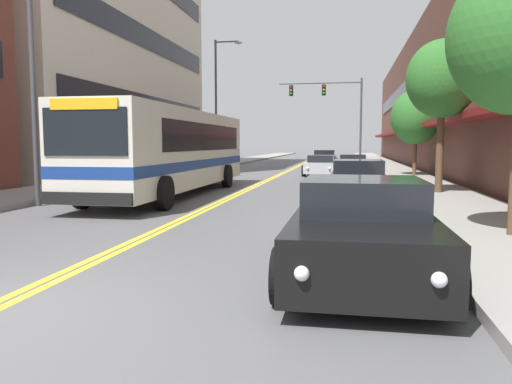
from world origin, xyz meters
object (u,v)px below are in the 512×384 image
object	(u,v)px
street_lamp_left_near	(42,61)
street_tree_right_mid	(442,80)
city_bus	(173,148)
car_charcoal_parked_right_far	(358,183)
car_navy_moving_second	(324,159)
fire_hydrant	(414,191)
car_slate_blue_parked_left_near	(212,164)
street_tree_right_far	(416,117)
street_lamp_left_far	(219,95)
car_champagne_parked_right_mid	(353,164)
car_silver_moving_lead	(321,166)
car_black_parked_right_foreground	(362,233)
traffic_signal_mast	(334,104)

from	to	relation	value
street_lamp_left_near	street_tree_right_mid	size ratio (longest dim) A/B	1.35
city_bus	car_charcoal_parked_right_far	size ratio (longest dim) A/B	2.72
car_navy_moving_second	fire_hydrant	distance (m)	27.83
car_slate_blue_parked_left_near	car_charcoal_parked_right_far	bearing A→B (deg)	-58.71
street_tree_right_far	fire_hydrant	distance (m)	14.86
car_charcoal_parked_right_far	street_lamp_left_far	bearing A→B (deg)	116.62
car_champagne_parked_right_mid	car_silver_moving_lead	xyz separation A→B (m)	(-1.95, -2.58, -0.00)
car_charcoal_parked_right_far	car_champagne_parked_right_mid	bearing A→B (deg)	89.93
car_black_parked_right_foreground	car_silver_moving_lead	xyz separation A→B (m)	(-1.79, 23.56, -0.08)
street_tree_right_far	car_navy_moving_second	bearing A→B (deg)	113.03
car_black_parked_right_foreground	car_charcoal_parked_right_far	bearing A→B (deg)	89.16
traffic_signal_mast	street_lamp_left_near	size ratio (longest dim) A/B	1.03
car_black_parked_right_foreground	fire_hydrant	world-z (taller)	car_black_parked_right_foreground
street_lamp_left_far	street_tree_right_mid	bearing A→B (deg)	-53.01
street_tree_right_far	car_slate_blue_parked_left_near	bearing A→B (deg)	171.23
car_navy_moving_second	city_bus	bearing A→B (deg)	-100.80
street_tree_right_mid	car_silver_moving_lead	bearing A→B (deg)	112.28
city_bus	street_tree_right_far	xyz separation A→B (m)	(10.19, 11.09, 1.63)
car_charcoal_parked_right_far	car_navy_moving_second	xyz separation A→B (m)	(-2.21, 25.77, -0.00)
traffic_signal_mast	street_tree_right_mid	xyz separation A→B (m)	(4.46, -25.42, -1.18)
car_black_parked_right_foreground	city_bus	bearing A→B (deg)	121.66
city_bus	car_charcoal_parked_right_far	xyz separation A→B (m)	(6.82, -1.57, -1.11)
car_black_parked_right_foreground	fire_hydrant	bearing A→B (deg)	77.49
car_charcoal_parked_right_far	traffic_signal_mast	distance (m)	28.34
car_silver_moving_lead	traffic_signal_mast	world-z (taller)	traffic_signal_mast
car_champagne_parked_right_mid	car_charcoal_parked_right_far	size ratio (longest dim) A/B	1.03
car_silver_moving_lead	street_lamp_left_far	xyz separation A→B (m)	(-7.56, 4.65, 4.80)
street_lamp_left_near	street_tree_right_mid	xyz separation A→B (m)	(12.33, 5.01, -0.19)
street_lamp_left_near	street_tree_right_mid	world-z (taller)	street_lamp_left_near
city_bus	car_silver_moving_lead	bearing A→B (deg)	68.97
city_bus	street_lamp_left_far	world-z (taller)	street_lamp_left_far
city_bus	car_navy_moving_second	distance (m)	24.66
city_bus	car_black_parked_right_foreground	distance (m)	12.78
car_black_parked_right_foreground	traffic_signal_mast	world-z (taller)	traffic_signal_mast
car_champagne_parked_right_mid	street_tree_right_far	xyz separation A→B (m)	(3.35, -4.21, 2.80)
city_bus	car_charcoal_parked_right_far	world-z (taller)	city_bus
car_slate_blue_parked_left_near	street_tree_right_mid	bearing A→B (deg)	-45.77
street_lamp_left_far	fire_hydrant	xyz separation A→B (m)	(11.01, -20.75, -4.81)
car_silver_moving_lead	city_bus	bearing A→B (deg)	-111.03
street_lamp_left_near	street_tree_right_mid	bearing A→B (deg)	22.12
street_tree_right_far	car_charcoal_parked_right_far	bearing A→B (deg)	-104.89
car_silver_moving_lead	car_navy_moving_second	world-z (taller)	car_navy_moving_second
car_black_parked_right_foreground	traffic_signal_mast	xyz separation A→B (m)	(-1.41, 37.17, 4.69)
car_champagne_parked_right_mid	traffic_signal_mast	xyz separation A→B (m)	(-1.57, 11.03, 4.77)
fire_hydrant	city_bus	bearing A→B (deg)	157.92
car_charcoal_parked_right_far	street_lamp_left_near	distance (m)	10.44
car_black_parked_right_foreground	car_champagne_parked_right_mid	size ratio (longest dim) A/B	0.90
car_navy_moving_second	street_tree_right_mid	world-z (taller)	street_tree_right_mid
car_black_parked_right_foreground	car_champagne_parked_right_mid	world-z (taller)	car_black_parked_right_foreground
traffic_signal_mast	street_tree_right_mid	world-z (taller)	traffic_signal_mast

